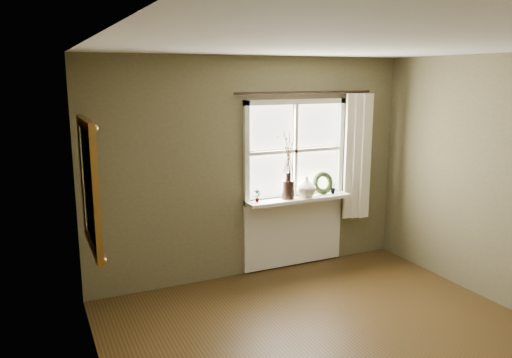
{
  "coord_description": "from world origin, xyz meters",
  "views": [
    {
      "loc": [
        -2.4,
        -3.02,
        2.37
      ],
      "look_at": [
        -0.29,
        1.55,
        1.33
      ],
      "focal_mm": 35.0,
      "sensor_mm": 36.0,
      "label": 1
    }
  ],
  "objects": [
    {
      "name": "wreath",
      "position": [
        0.91,
        2.16,
        1.03
      ],
      "size": [
        0.29,
        0.13,
        0.3
      ],
      "primitive_type": "torus",
      "rotation": [
        1.36,
        0.0,
        -0.01
      ],
      "color": "#334920",
      "rests_on": "window_sill"
    },
    {
      "name": "potted_plant_left",
      "position": [
        -0.01,
        2.12,
        1.0
      ],
      "size": [
        0.09,
        0.07,
        0.16
      ],
      "primitive_type": "imported",
      "rotation": [
        0.0,
        0.0,
        0.13
      ],
      "color": "#334920",
      "rests_on": "window_sill"
    },
    {
      "name": "window_frame",
      "position": [
        0.55,
        2.23,
        1.48
      ],
      "size": [
        1.36,
        0.06,
        1.24
      ],
      "color": "white",
      "rests_on": "wall_back"
    },
    {
      "name": "potted_plant_right",
      "position": [
        1.05,
        2.12,
        0.99
      ],
      "size": [
        0.09,
        0.07,
        0.15
      ],
      "primitive_type": "imported",
      "rotation": [
        0.0,
        0.0,
        0.11
      ],
      "color": "#334920",
      "rests_on": "window_sill"
    },
    {
      "name": "curtain",
      "position": [
        1.39,
        2.13,
        1.37
      ],
      "size": [
        0.36,
        0.12,
        1.59
      ],
      "primitive_type": "cube",
      "color": "white",
      "rests_on": "wall_back"
    },
    {
      "name": "window_sill",
      "position": [
        0.55,
        2.12,
        0.9
      ],
      "size": [
        1.36,
        0.26,
        0.04
      ],
      "primitive_type": "cube",
      "color": "white",
      "rests_on": "wall_back"
    },
    {
      "name": "wall_left",
      "position": [
        -2.05,
        0.0,
        1.3
      ],
      "size": [
        0.1,
        4.5,
        2.6
      ],
      "primitive_type": "cube",
      "color": "brown",
      "rests_on": "ground"
    },
    {
      "name": "curtain_rod",
      "position": [
        0.65,
        2.17,
        2.18
      ],
      "size": [
        1.84,
        0.03,
        0.03
      ],
      "primitive_type": "cylinder",
      "rotation": [
        0.0,
        1.57,
        0.0
      ],
      "color": "black",
      "rests_on": "wall_back"
    },
    {
      "name": "wall_back",
      "position": [
        0.0,
        2.3,
        1.3
      ],
      "size": [
        4.0,
        0.1,
        2.6
      ],
      "primitive_type": "cube",
      "color": "brown",
      "rests_on": "ground"
    },
    {
      "name": "dark_jug",
      "position": [
        0.4,
        2.12,
        1.03
      ],
      "size": [
        0.19,
        0.19,
        0.22
      ],
      "primitive_type": "cylinder",
      "rotation": [
        0.0,
        0.0,
        -0.3
      ],
      "color": "black",
      "rests_on": "window_sill"
    },
    {
      "name": "window_apron",
      "position": [
        0.55,
        2.23,
        0.46
      ],
      "size": [
        1.36,
        0.04,
        0.88
      ],
      "primitive_type": "cube",
      "color": "white",
      "rests_on": "ground"
    },
    {
      "name": "gilt_mirror",
      "position": [
        -1.96,
        1.28,
        1.47
      ],
      "size": [
        0.1,
        0.94,
        1.13
      ],
      "color": "white",
      "rests_on": "wall_left"
    },
    {
      "name": "ceiling",
      "position": [
        0.0,
        0.0,
        2.6
      ],
      "size": [
        4.5,
        4.5,
        0.0
      ],
      "primitive_type": "plane",
      "color": "silver",
      "rests_on": "ground"
    },
    {
      "name": "cream_vase",
      "position": [
        0.65,
        2.12,
        1.05
      ],
      "size": [
        0.26,
        0.26,
        0.25
      ],
      "primitive_type": "imported",
      "rotation": [
        0.0,
        0.0,
        -0.09
      ],
      "color": "beige",
      "rests_on": "window_sill"
    }
  ]
}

